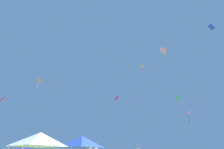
# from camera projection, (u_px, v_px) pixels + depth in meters

# --- Properties ---
(canopy_tent_white) EXTENTS (3.14, 3.14, 3.36)m
(canopy_tent_white) POSITION_uv_depth(u_px,v_px,m) (39.00, 139.00, 11.10)
(canopy_tent_white) COLOR #9E9EA3
(canopy_tent_white) RESTS_ON ground
(canopy_tent_blue) EXTENTS (3.23, 3.23, 3.45)m
(canopy_tent_blue) POSITION_uv_depth(u_px,v_px,m) (82.00, 142.00, 13.93)
(canopy_tent_blue) COLOR #9E9EA3
(canopy_tent_blue) RESTS_ON ground
(kite_pink_delta) EXTENTS (1.28, 1.61, 3.14)m
(kite_pink_delta) POSITION_uv_depth(u_px,v_px,m) (163.00, 50.00, 31.48)
(kite_pink_delta) COLOR pink
(kite_orange_delta) EXTENTS (1.44, 1.45, 2.05)m
(kite_orange_delta) POSITION_uv_depth(u_px,v_px,m) (142.00, 66.00, 41.81)
(kite_orange_delta) COLOR orange
(kite_magenta_box) EXTENTS (1.19, 0.75, 1.16)m
(kite_magenta_box) POSITION_uv_depth(u_px,v_px,m) (117.00, 98.00, 35.72)
(kite_magenta_box) COLOR #D6389E
(kite_cyan_delta) EXTENTS (0.91, 0.89, 1.46)m
(kite_cyan_delta) POSITION_uv_depth(u_px,v_px,m) (113.00, 59.00, 42.08)
(kite_cyan_delta) COLOR #2DB7CC
(kite_blue_box) EXTENTS (0.63, 0.50, 0.86)m
(kite_blue_box) POSITION_uv_depth(u_px,v_px,m) (211.00, 27.00, 18.25)
(kite_blue_box) COLOR blue
(kite_red_delta) EXTENTS (1.04, 1.14, 2.10)m
(kite_red_delta) POSITION_uv_depth(u_px,v_px,m) (2.00, 100.00, 15.15)
(kite_red_delta) COLOR red
(kite_magenta_delta) EXTENTS (1.01, 1.03, 1.72)m
(kite_magenta_delta) POSITION_uv_depth(u_px,v_px,m) (188.00, 113.00, 23.19)
(kite_magenta_delta) COLOR #D6389E
(kite_orange_box) EXTENTS (0.79, 0.60, 1.99)m
(kite_orange_box) POSITION_uv_depth(u_px,v_px,m) (39.00, 81.00, 27.22)
(kite_orange_box) COLOR orange
(kite_green_diamond) EXTENTS (0.92, 0.97, 1.00)m
(kite_green_diamond) POSITION_uv_depth(u_px,v_px,m) (178.00, 97.00, 22.95)
(kite_green_diamond) COLOR green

